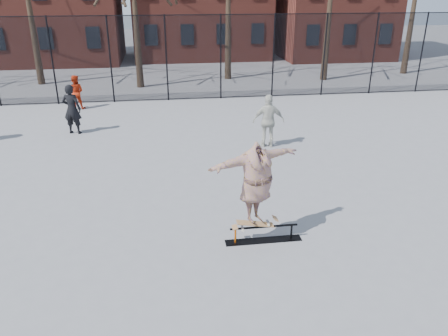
{
  "coord_description": "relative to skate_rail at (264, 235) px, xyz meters",
  "views": [
    {
      "loc": [
        -1.64,
        -8.23,
        5.29
      ],
      "look_at": [
        -0.27,
        1.5,
        1.13
      ],
      "focal_mm": 35.0,
      "sensor_mm": 36.0,
      "label": 1
    }
  ],
  "objects": [
    {
      "name": "ground",
      "position": [
        -0.39,
        0.11,
        -0.15
      ],
      "size": [
        100.0,
        100.0,
        0.0
      ],
      "primitive_type": "plane",
      "color": "slate"
    },
    {
      "name": "skate_rail",
      "position": [
        0.0,
        0.0,
        0.0
      ],
      "size": [
        1.71,
        0.26,
        0.38
      ],
      "color": "black",
      "rests_on": "ground"
    },
    {
      "name": "skateboard",
      "position": [
        -0.2,
        0.0,
        0.28
      ],
      "size": [
        0.89,
        0.21,
        0.11
      ],
      "primitive_type": null,
      "color": "olive",
      "rests_on": "skate_rail"
    },
    {
      "name": "skater",
      "position": [
        -0.2,
        0.0,
        1.24
      ],
      "size": [
        2.28,
        1.48,
        1.81
      ],
      "primitive_type": "imported",
      "rotation": [
        0.0,
        0.0,
        0.43
      ],
      "color": "#603688",
      "rests_on": "skateboard"
    },
    {
      "name": "bystander_black",
      "position": [
        -5.46,
        8.44,
        0.79
      ],
      "size": [
        0.77,
        0.6,
        1.88
      ],
      "primitive_type": "imported",
      "rotation": [
        0.0,
        0.0,
        2.9
      ],
      "color": "black",
      "rests_on": "ground"
    },
    {
      "name": "bystander_red",
      "position": [
        -5.95,
        12.11,
        0.61
      ],
      "size": [
        0.78,
        0.63,
        1.52
      ],
      "primitive_type": "imported",
      "rotation": [
        0.0,
        0.0,
        3.07
      ],
      "color": "#BA2B10",
      "rests_on": "ground"
    },
    {
      "name": "bystander_white",
      "position": [
        1.51,
        5.97,
        0.77
      ],
      "size": [
        1.13,
        0.58,
        1.84
      ],
      "primitive_type": "imported",
      "rotation": [
        0.0,
        0.0,
        3.02
      ],
      "color": "beige",
      "rests_on": "ground"
    },
    {
      "name": "fence",
      "position": [
        -0.41,
        13.11,
        1.91
      ],
      "size": [
        34.03,
        0.07,
        4.0
      ],
      "color": "black",
      "rests_on": "ground"
    }
  ]
}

